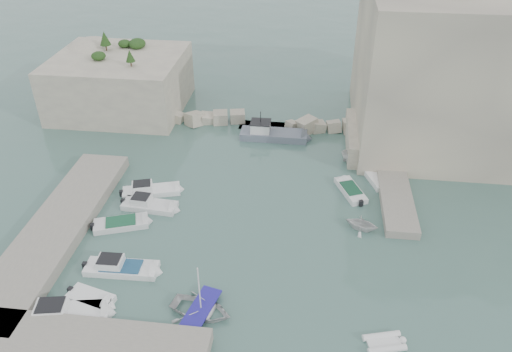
# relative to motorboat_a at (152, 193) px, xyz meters

# --- Properties ---
(ground) EXTENTS (400.00, 400.00, 0.00)m
(ground) POSITION_rel_motorboat_a_xyz_m (10.51, -6.18, 0.00)
(ground) COLOR #496E66
(ground) RESTS_ON ground
(cliff_east) EXTENTS (26.00, 22.00, 17.00)m
(cliff_east) POSITION_rel_motorboat_a_xyz_m (33.51, 16.82, 8.50)
(cliff_east) COLOR beige
(cliff_east) RESTS_ON ground
(cliff_terrace) EXTENTS (8.00, 10.00, 2.50)m
(cliff_terrace) POSITION_rel_motorboat_a_xyz_m (23.51, 11.82, 1.25)
(cliff_terrace) COLOR beige
(cliff_terrace) RESTS_ON ground
(outcrop_west) EXTENTS (16.00, 14.00, 7.00)m
(outcrop_west) POSITION_rel_motorboat_a_xyz_m (-9.49, 18.82, 3.50)
(outcrop_west) COLOR beige
(outcrop_west) RESTS_ON ground
(quay_west) EXTENTS (5.00, 24.00, 1.10)m
(quay_west) POSITION_rel_motorboat_a_xyz_m (-6.49, -7.18, 0.55)
(quay_west) COLOR #9E9689
(quay_west) RESTS_ON ground
(quay_south) EXTENTS (18.00, 4.00, 1.10)m
(quay_south) POSITION_rel_motorboat_a_xyz_m (0.51, -18.68, 0.55)
(quay_south) COLOR #9E9689
(quay_south) RESTS_ON ground
(ledge_east) EXTENTS (3.00, 16.00, 0.80)m
(ledge_east) POSITION_rel_motorboat_a_xyz_m (24.01, 3.82, 0.40)
(ledge_east) COLOR #9E9689
(ledge_east) RESTS_ON ground
(breakwater) EXTENTS (28.00, 3.00, 1.40)m
(breakwater) POSITION_rel_motorboat_a_xyz_m (9.51, 15.82, 0.70)
(breakwater) COLOR beige
(breakwater) RESTS_ON ground
(motorboat_a) EXTENTS (6.44, 3.55, 1.40)m
(motorboat_a) POSITION_rel_motorboat_a_xyz_m (0.00, 0.00, 0.00)
(motorboat_a) COLOR white
(motorboat_a) RESTS_ON ground
(motorboat_b) EXTENTS (5.84, 2.28, 1.40)m
(motorboat_b) POSITION_rel_motorboat_a_xyz_m (0.56, -2.42, 0.00)
(motorboat_b) COLOR silver
(motorboat_b) RESTS_ON ground
(motorboat_c) EXTENTS (5.63, 3.58, 0.70)m
(motorboat_c) POSITION_rel_motorboat_a_xyz_m (-1.22, -5.37, 0.00)
(motorboat_c) COLOR silver
(motorboat_c) RESTS_ON ground
(motorboat_d) EXTENTS (6.53, 2.12, 1.40)m
(motorboat_d) POSITION_rel_motorboat_a_xyz_m (0.85, -10.98, 0.00)
(motorboat_d) COLOR white
(motorboat_d) RESTS_ON ground
(motorboat_e) EXTENTS (4.22, 2.59, 0.70)m
(motorboat_e) POSITION_rel_motorboat_a_xyz_m (-0.39, -14.34, 0.00)
(motorboat_e) COLOR white
(motorboat_e) RESTS_ON ground
(motorboat_f) EXTENTS (7.19, 3.30, 1.40)m
(motorboat_f) POSITION_rel_motorboat_a_xyz_m (-1.57, -16.01, 0.00)
(motorboat_f) COLOR white
(motorboat_f) RESTS_ON ground
(rowboat) EXTENTS (5.33, 4.36, 0.97)m
(rowboat) POSITION_rel_motorboat_a_xyz_m (8.16, -14.49, 0.00)
(rowboat) COLOR silver
(rowboat) RESTS_ON ground
(inflatable_dinghy) EXTENTS (3.25, 2.18, 0.44)m
(inflatable_dinghy) POSITION_rel_motorboat_a_xyz_m (21.33, -15.72, 0.00)
(inflatable_dinghy) COLOR white
(inflatable_dinghy) RESTS_ON ground
(tender_east_a) EXTENTS (3.57, 3.31, 1.55)m
(tender_east_a) POSITION_rel_motorboat_a_xyz_m (20.44, -3.20, 0.00)
(tender_east_a) COLOR silver
(tender_east_a) RESTS_ON ground
(tender_east_b) EXTENTS (3.44, 5.20, 0.70)m
(tender_east_b) POSITION_rel_motorboat_a_xyz_m (19.70, 2.49, 0.00)
(tender_east_b) COLOR white
(tender_east_b) RESTS_ON ground
(tender_east_c) EXTENTS (3.55, 5.76, 0.70)m
(tender_east_c) POSITION_rel_motorboat_a_xyz_m (22.33, 5.45, 0.00)
(tender_east_c) COLOR white
(tender_east_c) RESTS_ON ground
(tender_east_d) EXTENTS (4.50, 3.04, 1.63)m
(tender_east_d) POSITION_rel_motorboat_a_xyz_m (20.83, 7.85, 0.00)
(tender_east_d) COLOR silver
(tender_east_d) RESTS_ON ground
(work_boat) EXTENTS (8.62, 2.55, 2.20)m
(work_boat) POSITION_rel_motorboat_a_xyz_m (11.04, 12.80, 0.00)
(work_boat) COLOR slate
(work_boat) RESTS_ON ground
(rowboat_mast) EXTENTS (0.10, 0.10, 4.20)m
(rowboat_mast) POSITION_rel_motorboat_a_xyz_m (8.16, -14.49, 2.58)
(rowboat_mast) COLOR white
(rowboat_mast) RESTS_ON rowboat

